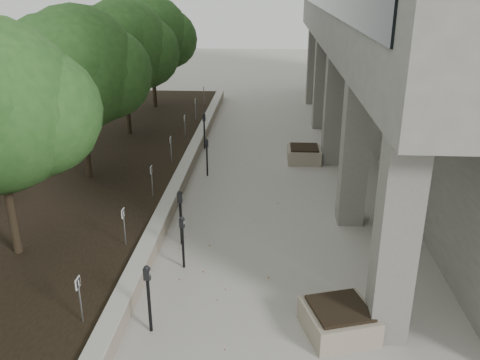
% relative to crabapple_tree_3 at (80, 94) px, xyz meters
% --- Properties ---
extents(retaining_wall, '(0.39, 26.00, 0.50)m').
position_rel_crabapple_tree_3_xyz_m(retaining_wall, '(2.97, 1.00, -2.87)').
color(retaining_wall, gray).
rests_on(retaining_wall, ground).
extents(planting_bed, '(7.00, 26.00, 0.40)m').
position_rel_crabapple_tree_3_xyz_m(planting_bed, '(-0.70, 1.00, -2.92)').
color(planting_bed, black).
rests_on(planting_bed, ground).
extents(crabapple_tree_3, '(4.60, 4.00, 5.44)m').
position_rel_crabapple_tree_3_xyz_m(crabapple_tree_3, '(0.00, 0.00, 0.00)').
color(crabapple_tree_3, '#224C1D').
rests_on(crabapple_tree_3, planting_bed).
extents(crabapple_tree_4, '(4.60, 4.00, 5.44)m').
position_rel_crabapple_tree_3_xyz_m(crabapple_tree_4, '(0.00, 5.00, 0.00)').
color(crabapple_tree_4, '#224C1D').
rests_on(crabapple_tree_4, planting_bed).
extents(crabapple_tree_5, '(4.60, 4.00, 5.44)m').
position_rel_crabapple_tree_3_xyz_m(crabapple_tree_5, '(0.00, 10.00, 0.00)').
color(crabapple_tree_5, '#224C1D').
rests_on(crabapple_tree_5, planting_bed).
extents(parking_sign_2, '(0.04, 0.22, 0.96)m').
position_rel_crabapple_tree_3_xyz_m(parking_sign_2, '(2.45, -7.50, -2.24)').
color(parking_sign_2, black).
rests_on(parking_sign_2, planting_bed).
extents(parking_sign_3, '(0.04, 0.22, 0.96)m').
position_rel_crabapple_tree_3_xyz_m(parking_sign_3, '(2.45, -4.50, -2.24)').
color(parking_sign_3, black).
rests_on(parking_sign_3, planting_bed).
extents(parking_sign_4, '(0.04, 0.22, 0.96)m').
position_rel_crabapple_tree_3_xyz_m(parking_sign_4, '(2.45, -1.50, -2.24)').
color(parking_sign_4, black).
rests_on(parking_sign_4, planting_bed).
extents(parking_sign_5, '(0.04, 0.22, 0.96)m').
position_rel_crabapple_tree_3_xyz_m(parking_sign_5, '(2.45, 1.50, -2.24)').
color(parking_sign_5, black).
rests_on(parking_sign_5, planting_bed).
extents(parking_sign_6, '(0.04, 0.22, 0.96)m').
position_rel_crabapple_tree_3_xyz_m(parking_sign_6, '(2.45, 4.50, -2.24)').
color(parking_sign_6, black).
rests_on(parking_sign_6, planting_bed).
extents(parking_sign_7, '(0.04, 0.22, 0.96)m').
position_rel_crabapple_tree_3_xyz_m(parking_sign_7, '(2.45, 7.50, -2.24)').
color(parking_sign_7, black).
rests_on(parking_sign_7, planting_bed).
extents(parking_sign_8, '(0.04, 0.22, 0.96)m').
position_rel_crabapple_tree_3_xyz_m(parking_sign_8, '(2.45, 10.50, -2.24)').
color(parking_sign_8, black).
rests_on(parking_sign_8, planting_bed).
extents(parking_meter_1, '(0.16, 0.12, 1.47)m').
position_rel_crabapple_tree_3_xyz_m(parking_meter_1, '(3.66, -7.18, -2.38)').
color(parking_meter_1, black).
rests_on(parking_meter_1, ground).
extents(parking_meter_2, '(0.16, 0.13, 1.34)m').
position_rel_crabapple_tree_3_xyz_m(parking_meter_2, '(3.91, -4.79, -2.45)').
color(parking_meter_2, black).
rests_on(parking_meter_2, ground).
extents(parking_meter_3, '(0.15, 0.11, 1.51)m').
position_rel_crabapple_tree_3_xyz_m(parking_meter_3, '(3.67, -3.65, -2.37)').
color(parking_meter_3, black).
rests_on(parking_meter_3, ground).
extents(parking_meter_4, '(0.14, 0.11, 1.35)m').
position_rel_crabapple_tree_3_xyz_m(parking_meter_4, '(3.73, 1.33, -2.44)').
color(parking_meter_4, black).
rests_on(parking_meter_4, ground).
extents(parking_meter_5, '(0.15, 0.10, 1.48)m').
position_rel_crabapple_tree_3_xyz_m(parking_meter_5, '(3.25, 4.39, -2.38)').
color(parking_meter_5, black).
rests_on(parking_meter_5, ground).
extents(planter_front, '(1.57, 1.57, 0.59)m').
position_rel_crabapple_tree_3_xyz_m(planter_front, '(7.31, -7.00, -2.83)').
color(planter_front, gray).
rests_on(planter_front, ground).
extents(planter_back, '(1.24, 1.24, 0.58)m').
position_rel_crabapple_tree_3_xyz_m(planter_back, '(7.20, 3.09, -2.83)').
color(planter_back, gray).
rests_on(planter_back, ground).
extents(berry_scatter, '(3.30, 14.10, 0.02)m').
position_rel_crabapple_tree_3_xyz_m(berry_scatter, '(4.70, -3.00, -3.11)').
color(berry_scatter, maroon).
rests_on(berry_scatter, ground).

